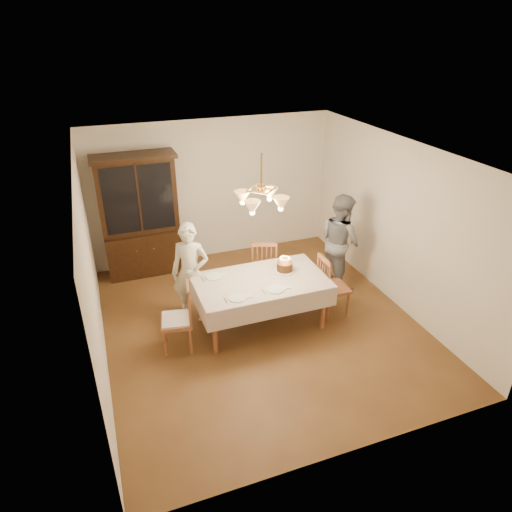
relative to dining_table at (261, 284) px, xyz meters
name	(u,v)px	position (x,y,z in m)	size (l,w,h in m)	color
ground	(261,323)	(0.00, 0.00, -0.68)	(5.00, 5.00, 0.00)	#593519
room_shell	(261,228)	(0.00, 0.00, 0.90)	(5.00, 5.00, 5.00)	white
dining_table	(261,284)	(0.00, 0.00, 0.00)	(1.90, 1.10, 0.76)	brown
china_hutch	(140,218)	(-1.39, 2.25, 0.36)	(1.38, 0.54, 2.16)	black
chair_far_side	(264,269)	(0.38, 0.83, -0.24)	(0.56, 0.55, 1.00)	brown
chair_left_end	(177,321)	(-1.27, -0.15, -0.23)	(0.49, 0.51, 1.00)	brown
chair_right_end	(333,288)	(1.13, -0.12, -0.24)	(0.43, 0.45, 1.00)	brown
elderly_woman	(190,273)	(-0.91, 0.53, 0.09)	(0.56, 0.37, 1.55)	#EEE5C9
adult_in_grey	(340,241)	(1.66, 0.65, 0.13)	(0.79, 0.62, 1.63)	slate
birthday_cake	(285,267)	(0.43, 0.13, 0.14)	(0.30, 0.30, 0.22)	white
place_setting_near_left	(238,298)	(-0.46, -0.35, 0.08)	(0.38, 0.24, 0.02)	white
place_setting_near_right	(276,289)	(0.11, -0.32, 0.08)	(0.41, 0.26, 0.02)	white
place_setting_far_left	(215,276)	(-0.60, 0.32, 0.08)	(0.39, 0.25, 0.02)	white
chandelier	(261,200)	(0.00, 0.00, 1.29)	(0.62, 0.62, 0.73)	#BF8C3F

